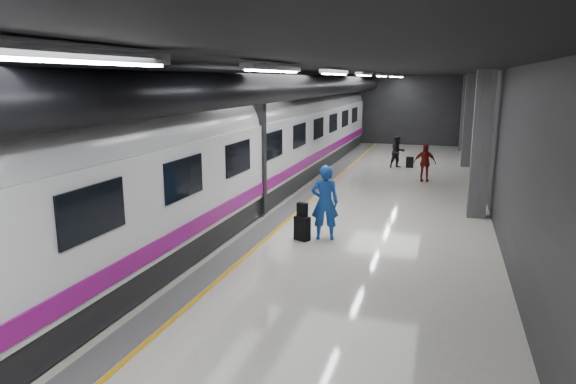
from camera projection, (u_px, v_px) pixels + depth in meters
The scene contains 9 objects.
ground at pixel (320, 221), 15.55m from camera, with size 40.00×40.00×0.00m, color white.
platform_hall at pixel (319, 102), 15.77m from camera, with size 10.02×40.02×4.51m.
train at pixel (220, 149), 16.04m from camera, with size 3.05×38.00×4.05m.
traveler_main at pixel (325, 203), 13.61m from camera, with size 0.73×0.48×2.02m, color blue.
suitcase_main at pixel (302, 228), 13.66m from camera, with size 0.39×0.25×0.64m, color black.
shoulder_bag at pixel (302, 210), 13.59m from camera, with size 0.27×0.15×0.37m, color black.
traveler_far_a at pixel (398, 152), 24.83m from camera, with size 0.75×0.59×1.55m, color black.
traveler_far_b at pixel (425, 163), 21.56m from camera, with size 0.92×0.38×1.57m, color maroon.
suitcase_far at pixel (410, 162), 24.99m from camera, with size 0.36×0.23×0.52m, color black.
Camera 1 is at (3.51, -14.61, 4.20)m, focal length 32.00 mm.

